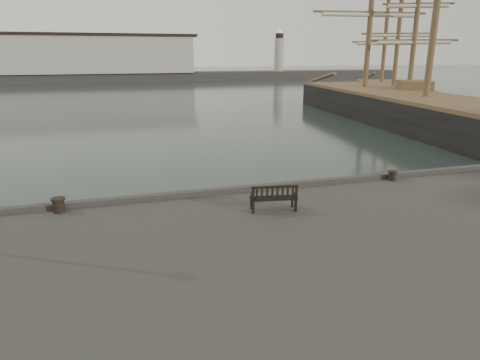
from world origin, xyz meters
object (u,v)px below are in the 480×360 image
Objects in this scene: bench at (273,202)px; bollard_left at (59,205)px; tall_ship_far at (392,99)px; bollard_right at (392,176)px; tall_ship_main at (423,119)px.

bench is 6.68m from bollard_left.
tall_ship_far reaches higher than bollard_left.
bollard_left reaches higher than bollard_right.
tall_ship_far is (23.80, 33.16, -1.01)m from bollard_right.
bollard_left is at bearing 174.00° from bench.
tall_ship_main is (21.78, 19.75, -1.06)m from bench.
bollard_left is 48.85m from tall_ship_far.
bench is 3.95× the size of bollard_right.
tall_ship_main is 1.59× the size of tall_ship_far.
bollard_left is 1.20× the size of bollard_right.
tall_ship_main reaches higher than bench.
tall_ship_far is at bearing 42.75° from bollard_left.
bollard_left is at bearing 180.00° from bollard_right.
bollard_right is 40.83m from tall_ship_far.
tall_ship_main reaches higher than tall_ship_far.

